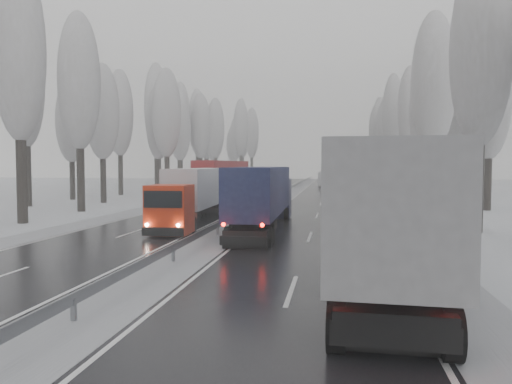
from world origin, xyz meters
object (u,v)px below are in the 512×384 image
(truck_blue_box, at_px, (263,194))
(box_truck_distant, at_px, (327,179))
(truck_grey_tarp, at_px, (381,204))
(truck_red_red, at_px, (220,176))
(truck_red_white, at_px, (198,191))
(truck_cream_box, at_px, (354,186))

(truck_blue_box, xyz_separation_m, box_truck_distant, (2.92, 63.43, -0.86))
(truck_grey_tarp, height_order, truck_blue_box, truck_grey_tarp)
(truck_blue_box, bearing_deg, truck_grey_tarp, -65.65)
(truck_blue_box, distance_m, truck_red_red, 32.09)
(truck_grey_tarp, height_order, truck_red_white, truck_grey_tarp)
(truck_blue_box, xyz_separation_m, truck_red_red, (-9.83, 30.54, 0.38))
(truck_cream_box, height_order, truck_red_red, truck_red_red)
(truck_cream_box, bearing_deg, truck_red_red, 131.72)
(truck_red_red, bearing_deg, truck_blue_box, -66.53)
(box_truck_distant, bearing_deg, truck_grey_tarp, -80.96)
(truck_grey_tarp, distance_m, box_truck_distant, 75.91)
(truck_grey_tarp, distance_m, truck_red_white, 19.47)
(truck_grey_tarp, distance_m, truck_cream_box, 22.49)
(box_truck_distant, relative_size, truck_red_red, 0.43)
(truck_blue_box, distance_m, truck_cream_box, 11.64)
(truck_cream_box, xyz_separation_m, truck_red_white, (-11.00, -6.47, -0.13))
(truck_red_red, bearing_deg, truck_red_white, -74.53)
(truck_cream_box, distance_m, box_truck_distant, 53.44)
(truck_grey_tarp, bearing_deg, truck_red_white, 127.67)
(truck_grey_tarp, height_order, truck_red_red, truck_grey_tarp)
(truck_blue_box, height_order, truck_cream_box, truck_cream_box)
(truck_blue_box, distance_m, truck_red_white, 6.29)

